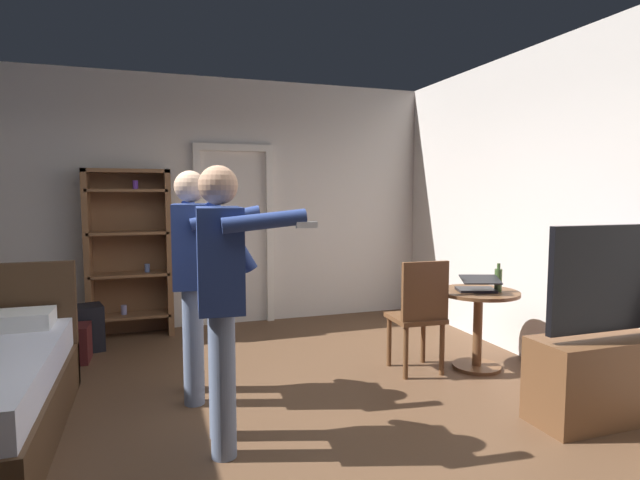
{
  "coord_description": "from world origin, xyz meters",
  "views": [
    {
      "loc": [
        -0.56,
        -3.25,
        1.56
      ],
      "look_at": [
        0.66,
        0.38,
        1.2
      ],
      "focal_mm": 28.44,
      "sensor_mm": 36.0,
      "label": 1
    }
  ],
  "objects_px": {
    "suitcase_dark": "(72,330)",
    "bookshelf": "(129,247)",
    "laptop": "(477,286)",
    "person_striped_shirt": "(193,266)",
    "suitcase_small": "(53,345)",
    "wooden_chair": "(419,311)",
    "bottle_on_table": "(498,280)",
    "tv_flatscreen": "(616,362)",
    "person_blue_shirt": "(222,285)",
    "side_table": "(478,316)"
  },
  "relations": [
    {
      "from": "bookshelf",
      "to": "wooden_chair",
      "type": "distance_m",
      "value": 3.19
    },
    {
      "from": "suitcase_dark",
      "to": "suitcase_small",
      "type": "distance_m",
      "value": 0.34
    },
    {
      "from": "suitcase_dark",
      "to": "suitcase_small",
      "type": "height_order",
      "value": "suitcase_dark"
    },
    {
      "from": "bookshelf",
      "to": "wooden_chair",
      "type": "height_order",
      "value": "bookshelf"
    },
    {
      "from": "bottle_on_table",
      "to": "person_blue_shirt",
      "type": "relative_size",
      "value": 0.14
    },
    {
      "from": "suitcase_dark",
      "to": "laptop",
      "type": "bearing_deg",
      "value": -39.46
    },
    {
      "from": "bottle_on_table",
      "to": "suitcase_dark",
      "type": "xyz_separation_m",
      "value": [
        -3.63,
        1.74,
        -0.58
      ]
    },
    {
      "from": "person_striped_shirt",
      "to": "suitcase_dark",
      "type": "distance_m",
      "value": 2.0
    },
    {
      "from": "side_table",
      "to": "bottle_on_table",
      "type": "relative_size",
      "value": 2.81
    },
    {
      "from": "laptop",
      "to": "suitcase_dark",
      "type": "distance_m",
      "value": 3.87
    },
    {
      "from": "side_table",
      "to": "suitcase_small",
      "type": "xyz_separation_m",
      "value": [
        -3.6,
        1.34,
        -0.31
      ]
    },
    {
      "from": "side_table",
      "to": "suitcase_small",
      "type": "height_order",
      "value": "side_table"
    },
    {
      "from": "bottle_on_table",
      "to": "person_blue_shirt",
      "type": "xyz_separation_m",
      "value": [
        -2.47,
        -0.61,
        0.2
      ]
    },
    {
      "from": "person_blue_shirt",
      "to": "person_striped_shirt",
      "type": "xyz_separation_m",
      "value": [
        -0.1,
        0.84,
        0.0
      ]
    },
    {
      "from": "suitcase_small",
      "to": "laptop",
      "type": "bearing_deg",
      "value": -19.25
    },
    {
      "from": "bottle_on_table",
      "to": "person_striped_shirt",
      "type": "height_order",
      "value": "person_striped_shirt"
    },
    {
      "from": "tv_flatscreen",
      "to": "laptop",
      "type": "height_order",
      "value": "tv_flatscreen"
    },
    {
      "from": "person_blue_shirt",
      "to": "suitcase_dark",
      "type": "xyz_separation_m",
      "value": [
        -1.15,
        2.34,
        -0.78
      ]
    },
    {
      "from": "laptop",
      "to": "person_striped_shirt",
      "type": "height_order",
      "value": "person_striped_shirt"
    },
    {
      "from": "tv_flatscreen",
      "to": "suitcase_small",
      "type": "bearing_deg",
      "value": 147.54
    },
    {
      "from": "side_table",
      "to": "suitcase_small",
      "type": "relative_size",
      "value": 1.13
    },
    {
      "from": "side_table",
      "to": "suitcase_dark",
      "type": "height_order",
      "value": "side_table"
    },
    {
      "from": "tv_flatscreen",
      "to": "person_striped_shirt",
      "type": "height_order",
      "value": "person_striped_shirt"
    },
    {
      "from": "bookshelf",
      "to": "bottle_on_table",
      "type": "bearing_deg",
      "value": -35.52
    },
    {
      "from": "tv_flatscreen",
      "to": "suitcase_small",
      "type": "relative_size",
      "value": 2.18
    },
    {
      "from": "suitcase_small",
      "to": "tv_flatscreen",
      "type": "bearing_deg",
      "value": -30.52
    },
    {
      "from": "bookshelf",
      "to": "person_blue_shirt",
      "type": "xyz_separation_m",
      "value": [
        0.62,
        -2.81,
        0.03
      ]
    },
    {
      "from": "tv_flatscreen",
      "to": "side_table",
      "type": "distance_m",
      "value": 1.19
    },
    {
      "from": "bookshelf",
      "to": "side_table",
      "type": "distance_m",
      "value": 3.67
    },
    {
      "from": "wooden_chair",
      "to": "suitcase_dark",
      "type": "height_order",
      "value": "wooden_chair"
    },
    {
      "from": "laptop",
      "to": "suitcase_dark",
      "type": "height_order",
      "value": "laptop"
    },
    {
      "from": "bookshelf",
      "to": "laptop",
      "type": "xyz_separation_m",
      "value": [
        2.91,
        -2.17,
        -0.22
      ]
    },
    {
      "from": "laptop",
      "to": "person_blue_shirt",
      "type": "height_order",
      "value": "person_blue_shirt"
    },
    {
      "from": "tv_flatscreen",
      "to": "bottle_on_table",
      "type": "relative_size",
      "value": 5.4
    },
    {
      "from": "tv_flatscreen",
      "to": "laptop",
      "type": "relative_size",
      "value": 3.24
    },
    {
      "from": "tv_flatscreen",
      "to": "bookshelf",
      "type": "bearing_deg",
      "value": 134.84
    },
    {
      "from": "side_table",
      "to": "laptop",
      "type": "xyz_separation_m",
      "value": [
        -0.04,
        -0.04,
        0.28
      ]
    },
    {
      "from": "tv_flatscreen",
      "to": "side_table",
      "type": "xyz_separation_m",
      "value": [
        -0.3,
        1.15,
        0.08
      ]
    },
    {
      "from": "bookshelf",
      "to": "suitcase_small",
      "type": "distance_m",
      "value": 1.3
    },
    {
      "from": "bottle_on_table",
      "to": "suitcase_small",
      "type": "bearing_deg",
      "value": 159.24
    },
    {
      "from": "side_table",
      "to": "suitcase_dark",
      "type": "xyz_separation_m",
      "value": [
        -3.49,
        1.66,
        -0.25
      ]
    },
    {
      "from": "tv_flatscreen",
      "to": "person_blue_shirt",
      "type": "relative_size",
      "value": 0.78
    },
    {
      "from": "bookshelf",
      "to": "person_striped_shirt",
      "type": "distance_m",
      "value": 2.04
    },
    {
      "from": "bookshelf",
      "to": "tv_flatscreen",
      "type": "xyz_separation_m",
      "value": [
        3.25,
        -3.27,
        -0.58
      ]
    },
    {
      "from": "bookshelf",
      "to": "wooden_chair",
      "type": "xyz_separation_m",
      "value": [
        2.39,
        -2.07,
        -0.43
      ]
    },
    {
      "from": "suitcase_dark",
      "to": "bookshelf",
      "type": "bearing_deg",
      "value": 28.05
    },
    {
      "from": "laptop",
      "to": "suitcase_small",
      "type": "distance_m",
      "value": 3.86
    },
    {
      "from": "tv_flatscreen",
      "to": "side_table",
      "type": "bearing_deg",
      "value": 104.84
    },
    {
      "from": "bottle_on_table",
      "to": "person_striped_shirt",
      "type": "xyz_separation_m",
      "value": [
        -2.57,
        0.23,
        0.21
      ]
    },
    {
      "from": "side_table",
      "to": "person_striped_shirt",
      "type": "distance_m",
      "value": 2.49
    }
  ]
}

